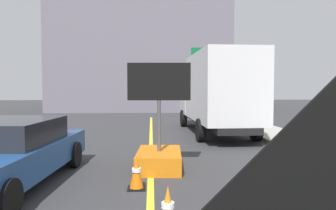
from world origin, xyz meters
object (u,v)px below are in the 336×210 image
highway_guide_sign (220,68)px  traffic_cone_mid_lane (168,209)px  traffic_cone_far_lane (136,173)px  arrow_board_trailer (159,150)px  box_truck (216,92)px  pickup_car (7,153)px

highway_guide_sign → traffic_cone_mid_lane: (-4.34, -16.73, -3.10)m
traffic_cone_far_lane → highway_guide_sign: bearing=71.7°
arrow_board_trailer → box_truck: size_ratio=0.34×
pickup_car → traffic_cone_mid_lane: (3.25, -2.27, -0.38)m
pickup_car → highway_guide_sign: (7.59, 14.46, 2.72)m
highway_guide_sign → traffic_cone_mid_lane: bearing=-104.5°
box_truck → pickup_car: 9.59m
highway_guide_sign → traffic_cone_mid_lane: 17.56m
traffic_cone_far_lane → arrow_board_trailer: bearing=73.2°
pickup_car → traffic_cone_far_lane: pickup_car is taller
traffic_cone_mid_lane → highway_guide_sign: bearing=75.5°
arrow_board_trailer → pickup_car: size_ratio=0.52×
box_truck → pickup_car: bearing=-128.6°
traffic_cone_mid_lane → traffic_cone_far_lane: bearing=105.6°
pickup_car → highway_guide_sign: bearing=62.3°
arrow_board_trailer → pickup_car: arrow_board_trailer is taller
box_truck → traffic_cone_mid_lane: box_truck is taller
box_truck → traffic_cone_far_lane: size_ratio=11.39×
box_truck → traffic_cone_mid_lane: size_ratio=12.01×
arrow_board_trailer → traffic_cone_far_lane: 1.74m
arrow_board_trailer → traffic_cone_far_lane: (-0.50, -1.66, -0.14)m
box_truck → traffic_cone_mid_lane: (-2.69, -9.71, -1.57)m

